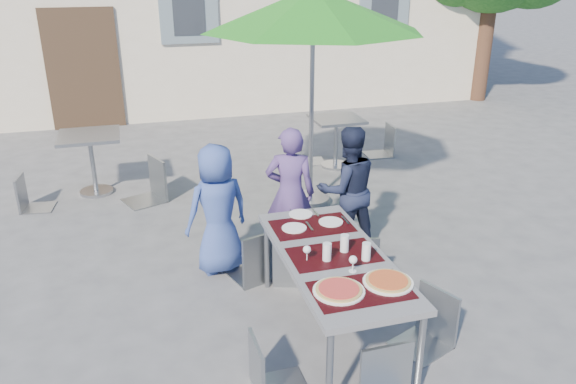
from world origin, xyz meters
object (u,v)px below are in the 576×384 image
object	(u,v)px
chair_2	(356,227)
chair_4	(433,288)
dining_table	(333,261)
child_2	(347,190)
pizza_near_left	(339,290)
cafe_table_1	(336,133)
pizza_near_right	(388,281)
patio_umbrella	(313,11)
child_0	(218,209)
chair_3	(269,335)
bg_chair_l_1	(306,130)
chair_0	(257,224)
chair_5	(395,348)
cafe_table_0	(91,151)
bg_chair_r_1	(386,122)
bg_chair_l_0	(25,173)
bg_chair_r_0	(148,155)
chair_1	(295,230)
child_1	(290,193)

from	to	relation	value
chair_2	chair_4	world-z (taller)	chair_2
dining_table	child_2	distance (m)	1.57
pizza_near_left	cafe_table_1	size ratio (longest dim) A/B	0.48
pizza_near_right	patio_umbrella	bearing A→B (deg)	81.74
child_0	chair_3	xyz separation A→B (m)	(0.04, -1.89, -0.16)
chair_2	bg_chair_l_1	world-z (taller)	chair_2
dining_table	chair_3	bearing A→B (deg)	-141.36
chair_0	bg_chair_l_1	distance (m)	3.60
dining_table	chair_4	world-z (taller)	chair_4
child_0	chair_5	size ratio (longest dim) A/B	1.48
chair_0	cafe_table_0	xyz separation A→B (m)	(-1.60, 2.82, 0.01)
chair_3	bg_chair_r_1	size ratio (longest dim) A/B	0.93
chair_4	bg_chair_l_0	size ratio (longest dim) A/B	1.06
chair_3	bg_chair_r_0	xyz separation A→B (m)	(-0.60, 3.95, 0.12)
chair_1	child_2	bearing A→B (deg)	35.78
child_2	pizza_near_left	bearing A→B (deg)	66.18
dining_table	chair_3	size ratio (longest dim) A/B	2.14
chair_4	patio_umbrella	size ratio (longest dim) A/B	0.33
cafe_table_1	bg_chair_r_0	bearing A→B (deg)	-168.95
chair_0	bg_chair_r_1	xyz separation A→B (m)	(2.89, 3.25, -0.05)
pizza_near_right	chair_5	size ratio (longest dim) A/B	0.41
chair_0	chair_1	bearing A→B (deg)	-24.14
child_0	bg_chair_l_1	size ratio (longest dim) A/B	1.48
chair_4	cafe_table_1	distance (m)	4.37
child_1	chair_1	world-z (taller)	child_1
dining_table	chair_5	distance (m)	0.97
pizza_near_left	chair_1	world-z (taller)	chair_1
pizza_near_right	bg_chair_r_1	distance (m)	5.31
child_1	chair_5	world-z (taller)	child_1
chair_3	child_0	bearing A→B (deg)	91.12
chair_2	chair_3	bearing A→B (deg)	-132.89
patio_umbrella	bg_chair_l_0	xyz separation A→B (m)	(-3.47, 0.85, -1.92)
chair_4	patio_umbrella	xyz separation A→B (m)	(-0.04, 3.01, 1.89)
chair_5	patio_umbrella	bearing A→B (deg)	80.60
chair_5	patio_umbrella	size ratio (longest dim) A/B	0.34
dining_table	child_0	world-z (taller)	child_0
child_0	cafe_table_1	size ratio (longest dim) A/B	1.71
pizza_near_left	chair_1	bearing A→B (deg)	85.76
child_1	chair_4	distance (m)	1.92
pizza_near_right	chair_1	bearing A→B (deg)	101.42
patio_umbrella	bg_chair_r_0	xyz separation A→B (m)	(-1.97, 0.74, -1.78)
bg_chair_r_0	bg_chair_l_1	distance (m)	2.59
child_0	chair_5	distance (m)	2.43
dining_table	child_2	bearing A→B (deg)	64.18
dining_table	chair_3	distance (m)	0.89
child_1	pizza_near_left	bearing A→B (deg)	101.89
bg_chair_r_1	bg_chair_l_0	bearing A→B (deg)	-171.74
dining_table	chair_1	bearing A→B (deg)	93.50
chair_1	bg_chair_r_1	bearing A→B (deg)	53.19
pizza_near_right	child_2	size ratio (longest dim) A/B	0.27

